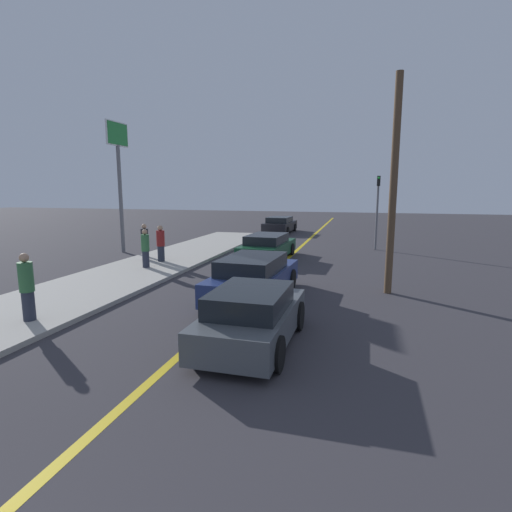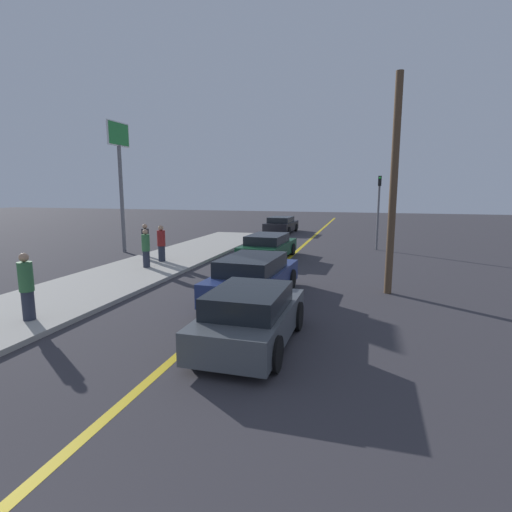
{
  "view_description": "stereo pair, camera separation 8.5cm",
  "coord_description": "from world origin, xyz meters",
  "px_view_note": "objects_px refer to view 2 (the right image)",
  "views": [
    {
      "loc": [
        3.61,
        -0.15,
        3.45
      ],
      "look_at": [
        -0.1,
        13.5,
        1.05
      ],
      "focal_mm": 28.0,
      "sensor_mm": 36.0,
      "label": 1
    },
    {
      "loc": [
        3.69,
        -0.13,
        3.45
      ],
      "look_at": [
        -0.1,
        13.5,
        1.05
      ],
      "focal_mm": 28.0,
      "sensor_mm": 36.0,
      "label": 2
    }
  ],
  "objects_px": {
    "traffic_light": "(379,205)",
    "pedestrian_by_sign": "(146,242)",
    "utility_pole": "(393,187)",
    "car_far_distant": "(268,247)",
    "pedestrian_far_standing": "(161,243)",
    "car_parked_left_lot": "(281,225)",
    "car_near_right_lane": "(251,317)",
    "roadside_sign": "(119,157)",
    "pedestrian_mid_group": "(146,248)",
    "pedestrian_near_curb": "(27,287)",
    "car_ahead_center": "(253,277)"
  },
  "relations": [
    {
      "from": "traffic_light",
      "to": "pedestrian_by_sign",
      "type": "bearing_deg",
      "value": -146.64
    },
    {
      "from": "utility_pole",
      "to": "pedestrian_by_sign",
      "type": "bearing_deg",
      "value": 165.17
    },
    {
      "from": "car_far_distant",
      "to": "pedestrian_far_standing",
      "type": "xyz_separation_m",
      "value": [
        -4.37,
        -2.72,
        0.36
      ]
    },
    {
      "from": "car_parked_left_lot",
      "to": "car_near_right_lane",
      "type": "bearing_deg",
      "value": -77.79
    },
    {
      "from": "pedestrian_far_standing",
      "to": "utility_pole",
      "type": "height_order",
      "value": "utility_pole"
    },
    {
      "from": "roadside_sign",
      "to": "utility_pole",
      "type": "xyz_separation_m",
      "value": [
        13.52,
        -5.26,
        -1.57
      ]
    },
    {
      "from": "car_far_distant",
      "to": "pedestrian_mid_group",
      "type": "bearing_deg",
      "value": -132.98
    },
    {
      "from": "pedestrian_by_sign",
      "to": "pedestrian_mid_group",
      "type": "bearing_deg",
      "value": -58.72
    },
    {
      "from": "pedestrian_by_sign",
      "to": "utility_pole",
      "type": "xyz_separation_m",
      "value": [
        10.74,
        -2.84,
        2.52
      ]
    },
    {
      "from": "pedestrian_near_curb",
      "to": "pedestrian_mid_group",
      "type": "bearing_deg",
      "value": 96.19
    },
    {
      "from": "pedestrian_mid_group",
      "to": "pedestrian_far_standing",
      "type": "relative_size",
      "value": 0.98
    },
    {
      "from": "car_near_right_lane",
      "to": "car_parked_left_lot",
      "type": "height_order",
      "value": "car_near_right_lane"
    },
    {
      "from": "roadside_sign",
      "to": "car_near_right_lane",
      "type": "bearing_deg",
      "value": -46.09
    },
    {
      "from": "pedestrian_far_standing",
      "to": "traffic_light",
      "type": "xyz_separation_m",
      "value": [
        9.62,
        7.15,
        1.57
      ]
    },
    {
      "from": "car_ahead_center",
      "to": "utility_pole",
      "type": "height_order",
      "value": "utility_pole"
    },
    {
      "from": "roadside_sign",
      "to": "car_ahead_center",
      "type": "bearing_deg",
      "value": -36.85
    },
    {
      "from": "car_near_right_lane",
      "to": "utility_pole",
      "type": "height_order",
      "value": "utility_pole"
    },
    {
      "from": "car_far_distant",
      "to": "traffic_light",
      "type": "relative_size",
      "value": 1.11
    },
    {
      "from": "car_parked_left_lot",
      "to": "pedestrian_near_curb",
      "type": "xyz_separation_m",
      "value": [
        -1.69,
        -22.98,
        0.39
      ]
    },
    {
      "from": "car_far_distant",
      "to": "pedestrian_near_curb",
      "type": "xyz_separation_m",
      "value": [
        -3.54,
        -11.12,
        0.4
      ]
    },
    {
      "from": "car_far_distant",
      "to": "roadside_sign",
      "type": "bearing_deg",
      "value": -176.61
    },
    {
      "from": "car_far_distant",
      "to": "pedestrian_far_standing",
      "type": "relative_size",
      "value": 2.75
    },
    {
      "from": "car_ahead_center",
      "to": "pedestrian_near_curb",
      "type": "relative_size",
      "value": 2.75
    },
    {
      "from": "car_near_right_lane",
      "to": "traffic_light",
      "type": "bearing_deg",
      "value": 79.6
    },
    {
      "from": "car_near_right_lane",
      "to": "car_far_distant",
      "type": "distance_m",
      "value": 11.11
    },
    {
      "from": "pedestrian_near_curb",
      "to": "utility_pole",
      "type": "bearing_deg",
      "value": 32.7
    },
    {
      "from": "traffic_light",
      "to": "roadside_sign",
      "type": "relative_size",
      "value": 0.6
    },
    {
      "from": "pedestrian_by_sign",
      "to": "utility_pole",
      "type": "relative_size",
      "value": 0.24
    },
    {
      "from": "roadside_sign",
      "to": "pedestrian_far_standing",
      "type": "bearing_deg",
      "value": -35.14
    },
    {
      "from": "pedestrian_near_curb",
      "to": "traffic_light",
      "type": "bearing_deg",
      "value": 60.54
    },
    {
      "from": "car_near_right_lane",
      "to": "roadside_sign",
      "type": "xyz_separation_m",
      "value": [
        -10.37,
        10.77,
        4.42
      ]
    },
    {
      "from": "pedestrian_near_curb",
      "to": "utility_pole",
      "type": "relative_size",
      "value": 0.25
    },
    {
      "from": "traffic_light",
      "to": "utility_pole",
      "type": "height_order",
      "value": "utility_pole"
    },
    {
      "from": "car_ahead_center",
      "to": "pedestrian_near_curb",
      "type": "height_order",
      "value": "pedestrian_near_curb"
    },
    {
      "from": "car_parked_left_lot",
      "to": "car_far_distant",
      "type": "bearing_deg",
      "value": -79.23
    },
    {
      "from": "car_near_right_lane",
      "to": "pedestrian_mid_group",
      "type": "height_order",
      "value": "pedestrian_mid_group"
    },
    {
      "from": "car_parked_left_lot",
      "to": "traffic_light",
      "type": "relative_size",
      "value": 1.07
    },
    {
      "from": "pedestrian_far_standing",
      "to": "pedestrian_near_curb",
      "type": "bearing_deg",
      "value": -84.33
    },
    {
      "from": "car_ahead_center",
      "to": "pedestrian_mid_group",
      "type": "distance_m",
      "value": 6.29
    },
    {
      "from": "pedestrian_by_sign",
      "to": "roadside_sign",
      "type": "xyz_separation_m",
      "value": [
        -2.78,
        2.42,
        4.08
      ]
    },
    {
      "from": "car_near_right_lane",
      "to": "car_ahead_center",
      "type": "xyz_separation_m",
      "value": [
        -1.01,
        3.76,
        0.02
      ]
    },
    {
      "from": "car_parked_left_lot",
      "to": "pedestrian_mid_group",
      "type": "bearing_deg",
      "value": -96.74
    },
    {
      "from": "car_ahead_center",
      "to": "roadside_sign",
      "type": "distance_m",
      "value": 12.5
    },
    {
      "from": "car_parked_left_lot",
      "to": "roadside_sign",
      "type": "distance_m",
      "value": 14.2
    },
    {
      "from": "car_parked_left_lot",
      "to": "pedestrian_far_standing",
      "type": "distance_m",
      "value": 14.79
    },
    {
      "from": "pedestrian_mid_group",
      "to": "pedestrian_by_sign",
      "type": "bearing_deg",
      "value": 121.28
    },
    {
      "from": "car_far_distant",
      "to": "car_parked_left_lot",
      "type": "distance_m",
      "value": 12.0
    },
    {
      "from": "car_parked_left_lot",
      "to": "pedestrian_by_sign",
      "type": "bearing_deg",
      "value": -101.61
    },
    {
      "from": "pedestrian_far_standing",
      "to": "pedestrian_by_sign",
      "type": "bearing_deg",
      "value": 168.12
    },
    {
      "from": "car_far_distant",
      "to": "roadside_sign",
      "type": "xyz_separation_m",
      "value": [
        -8.09,
        -0.1,
        4.47
      ]
    }
  ]
}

